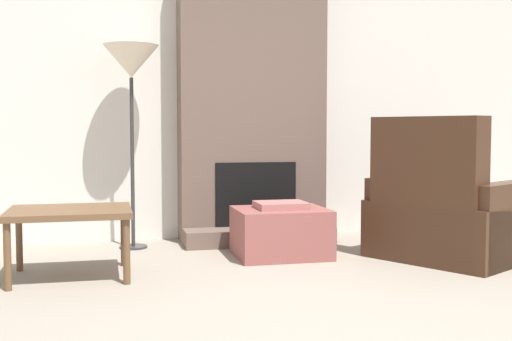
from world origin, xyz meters
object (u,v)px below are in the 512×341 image
object	(u,v)px
armchair	(443,217)
ottoman	(281,231)
floor_lamp_left	(131,67)
side_table	(70,217)

from	to	relation	value
armchair	ottoman	bearing A→B (deg)	40.36
ottoman	floor_lamp_left	world-z (taller)	floor_lamp_left
armchair	side_table	world-z (taller)	armchair
ottoman	side_table	distance (m)	1.55
armchair	floor_lamp_left	bearing A→B (deg)	35.18
armchair	side_table	size ratio (longest dim) A/B	1.64
ottoman	floor_lamp_left	size ratio (longest dim) A/B	0.42
side_table	floor_lamp_left	distance (m)	1.48
armchair	side_table	bearing A→B (deg)	58.63
ottoman	armchair	bearing A→B (deg)	-19.54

